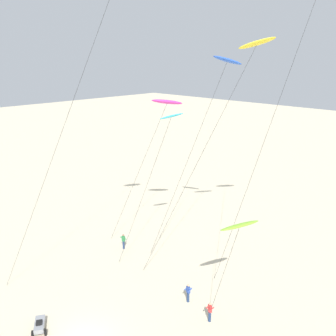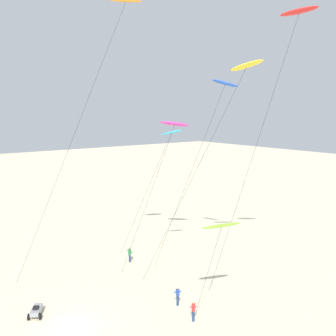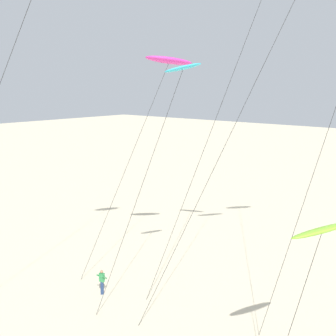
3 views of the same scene
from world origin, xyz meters
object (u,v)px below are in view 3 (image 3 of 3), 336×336
(kite_flyer_furthest, at_px, (102,281))
(kite_cyan, at_px, (181,73))
(kite_magenta, at_px, (169,61))
(kite_lime, at_px, (322,231))

(kite_flyer_furthest, bearing_deg, kite_cyan, 18.46)
(kite_flyer_furthest, bearing_deg, kite_magenta, 75.02)
(kite_cyan, bearing_deg, kite_flyer_furthest, -161.54)
(kite_lime, distance_m, kite_flyer_furthest, 15.90)
(kite_lime, bearing_deg, kite_flyer_furthest, 178.40)
(kite_magenta, relative_size, kite_cyan, 1.05)
(kite_magenta, height_order, kite_cyan, kite_magenta)
(kite_lime, xyz_separation_m, kite_flyer_furthest, (-14.38, 0.40, -6.78))
(kite_magenta, distance_m, kite_cyan, 5.18)
(kite_cyan, relative_size, kite_flyer_furthest, 8.92)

